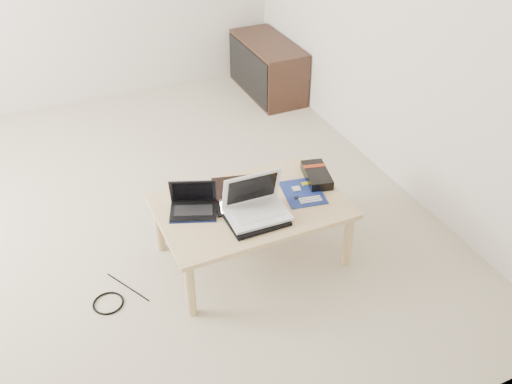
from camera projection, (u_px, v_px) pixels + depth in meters
name	position (u px, v px, depth m)	size (l,w,h in m)	color
ground	(120.00, 226.00, 3.82)	(4.00, 4.00, 0.00)	#B4A891
coffee_table	(252.00, 211.00, 3.38)	(1.10, 0.70, 0.40)	tan
media_cabinet	(267.00, 68.00, 5.34)	(0.41, 0.90, 0.50)	#3C2318
book	(236.00, 188.00, 3.47)	(0.33, 0.30, 0.03)	black
netbook	(193.00, 205.00, 3.29)	(0.32, 0.28, 0.19)	black
tablet	(237.00, 205.00, 3.34)	(0.29, 0.25, 0.01)	black
remote	(270.00, 198.00, 3.40)	(0.09, 0.20, 0.02)	silver
neoprene_sleeve	(257.00, 220.00, 3.23)	(0.33, 0.24, 0.02)	black
white_laptop	(256.00, 205.00, 3.24)	(0.35, 0.26, 0.25)	silver
motherboard	(303.00, 192.00, 3.45)	(0.28, 0.32, 0.01)	#0D1A56
gpu_box	(317.00, 175.00, 3.56)	(0.20, 0.30, 0.06)	black
cable_coil	(223.00, 207.00, 3.33)	(0.11, 0.11, 0.01)	black
floor_cable_coil	(108.00, 303.00, 3.25)	(0.18, 0.18, 0.01)	black
floor_cable_trail	(128.00, 287.00, 3.36)	(0.01, 0.01, 0.36)	black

